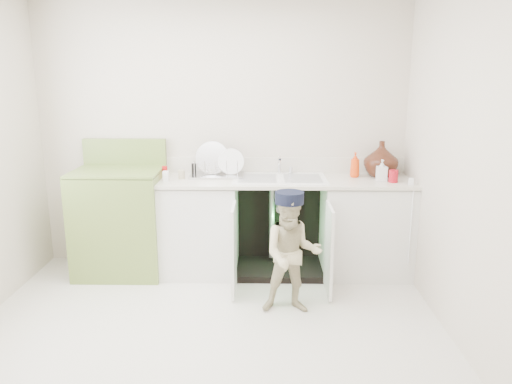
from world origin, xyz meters
TOP-DOWN VIEW (x-y plane):
  - ground at (0.00, 0.00)m, footprint 3.50×3.50m
  - room_shell at (0.00, 0.00)m, footprint 6.00×5.50m
  - counter_run at (0.58, 1.21)m, footprint 2.44×1.02m
  - avocado_stove at (-0.94, 1.18)m, footprint 0.79×0.65m
  - repair_worker at (0.62, 0.39)m, footprint 0.47×0.66m

SIDE VIEW (x-z plane):
  - ground at x=0.00m, z-range 0.00..0.00m
  - counter_run at x=0.58m, z-range -0.14..1.09m
  - repair_worker at x=0.62m, z-range 0.00..0.98m
  - avocado_stove at x=-0.94m, z-range -0.11..1.12m
  - room_shell at x=0.00m, z-range 0.62..1.88m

